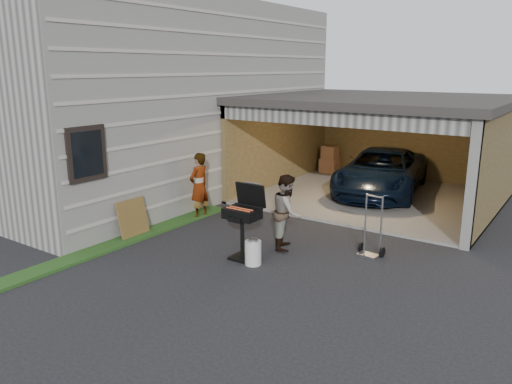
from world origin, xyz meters
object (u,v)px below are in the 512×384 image
plywood_panel (133,219)px  hand_truck (371,244)px  minivan (381,174)px  man (287,212)px  bbq_grill (243,216)px  propane_tank (253,253)px  woman (199,186)px

plywood_panel → hand_truck: (4.75, 1.95, -0.19)m
minivan → hand_truck: bearing=-81.0°
plywood_panel → hand_truck: bearing=22.3°
man → bbq_grill: 1.08m
minivan → propane_tank: (-0.02, -6.53, -0.41)m
man → bbq_grill: bearing=134.5°
woman → bbq_grill: 2.97m
plywood_panel → bbq_grill: bearing=7.4°
minivan → woman: size_ratio=2.81×
man → bbq_grill: man is taller
bbq_grill → plywood_panel: 2.81m
propane_tank → plywood_panel: plywood_panel is taller
minivan → hand_truck: (1.64, -4.79, -0.41)m
propane_tank → hand_truck: size_ratio=0.38×
bbq_grill → hand_truck: size_ratio=1.19×
propane_tank → hand_truck: (1.66, 1.74, 0.00)m
minivan → bbq_grill: size_ratio=3.14×
woman → plywood_panel: (-0.24, -1.95, -0.40)m
minivan → woman: (-2.87, -4.79, 0.18)m
woman → bbq_grill: bearing=58.3°
hand_truck → propane_tank: bearing=-127.8°
minivan → man: (0.03, -5.38, 0.14)m
bbq_grill → propane_tank: bearing=-23.9°
propane_tank → woman: bearing=148.6°
plywood_panel → woman: bearing=83.0°
woman → plywood_panel: bearing=-6.4°
man → bbq_grill: size_ratio=1.06×
plywood_panel → man: bearing=23.4°
woman → man: 2.96m
minivan → woman: bearing=-130.8°
minivan → plywood_panel: size_ratio=5.36×
hand_truck → woman: bearing=-174.2°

